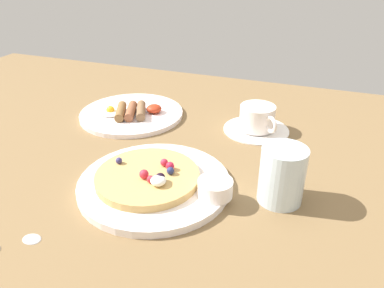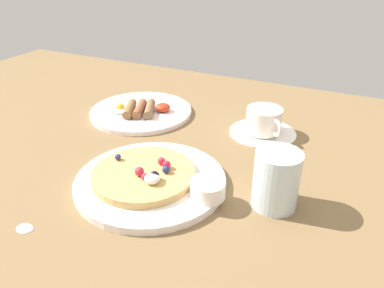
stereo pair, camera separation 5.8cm
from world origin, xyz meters
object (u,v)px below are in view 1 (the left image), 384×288
water_glass (282,175)px  breakfast_plate (132,114)px  coffee_saucer (256,129)px  pancake_plate (155,183)px  syrup_ramekin (215,188)px  teaspoon (10,244)px  coffee_cup (258,117)px

water_glass → breakfast_plate: bearing=151.1°
coffee_saucer → breakfast_plate: bearing=-175.1°
pancake_plate → syrup_ramekin: (11.19, -0.58, 2.14)cm
pancake_plate → teaspoon: size_ratio=2.54×
breakfast_plate → coffee_cup: bearing=4.6°
syrup_ramekin → water_glass: bearing=24.0°
syrup_ramekin → teaspoon: size_ratio=0.55×
teaspoon → water_glass: water_glass is taller
pancake_plate → teaspoon: pancake_plate is taller
pancake_plate → coffee_cup: 30.72cm
breakfast_plate → coffee_cup: coffee_cup is taller
pancake_plate → breakfast_plate: pancake_plate is taller
pancake_plate → syrup_ramekin: bearing=-3.0°
pancake_plate → breakfast_plate: (-18.25, 25.51, -0.13)cm
pancake_plate → teaspoon: (-13.01, -20.12, -0.43)cm
water_glass → teaspoon: bearing=-144.9°
syrup_ramekin → coffee_saucer: 28.82cm
pancake_plate → water_glass: size_ratio=2.75×
breakfast_plate → teaspoon: (5.24, -45.63, -0.30)cm
coffee_cup → water_glass: water_glass is taller
pancake_plate → breakfast_plate: bearing=125.6°
water_glass → coffee_cup: bearing=109.7°
breakfast_plate → coffee_saucer: breakfast_plate is taller
pancake_plate → coffee_cup: (12.37, 27.99, 2.71)cm
breakfast_plate → water_glass: size_ratio=2.61×
coffee_cup → syrup_ramekin: bearing=-92.4°
pancake_plate → water_glass: water_glass is taller
syrup_ramekin → coffee_cup: coffee_cup is taller
coffee_saucer → coffee_cup: size_ratio=1.62×
breakfast_plate → teaspoon: 45.93cm
teaspoon → coffee_saucer: bearing=62.3°
syrup_ramekin → breakfast_plate: (-29.44, 26.09, -2.27)cm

